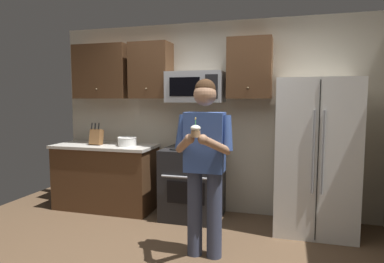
{
  "coord_description": "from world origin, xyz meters",
  "views": [
    {
      "loc": [
        1.02,
        -2.79,
        1.57
      ],
      "look_at": [
        0.13,
        0.33,
        1.25
      ],
      "focal_mm": 31.26,
      "sensor_mm": 36.0,
      "label": 1
    }
  ],
  "objects_px": {
    "person": "(204,158)",
    "knife_block": "(96,137)",
    "oven_range": "(193,183)",
    "cupcake": "(196,131)",
    "refrigerator": "(315,156)",
    "bowl_large_white": "(127,141)",
    "microwave": "(195,87)"
  },
  "relations": [
    {
      "from": "person",
      "to": "knife_block",
      "type": "bearing_deg",
      "value": 151.03
    },
    {
      "from": "oven_range",
      "to": "cupcake",
      "type": "relative_size",
      "value": 5.36
    },
    {
      "from": "knife_block",
      "to": "cupcake",
      "type": "distance_m",
      "value": 2.27
    },
    {
      "from": "refrigerator",
      "to": "bowl_large_white",
      "type": "height_order",
      "value": "refrigerator"
    },
    {
      "from": "refrigerator",
      "to": "microwave",
      "type": "bearing_deg",
      "value": 173.97
    },
    {
      "from": "knife_block",
      "to": "cupcake",
      "type": "xyz_separation_m",
      "value": [
        1.82,
        -1.33,
        0.26
      ]
    },
    {
      "from": "cupcake",
      "to": "oven_range",
      "type": "bearing_deg",
      "value": 106.67
    },
    {
      "from": "microwave",
      "to": "refrigerator",
      "type": "bearing_deg",
      "value": -6.03
    },
    {
      "from": "refrigerator",
      "to": "knife_block",
      "type": "height_order",
      "value": "refrigerator"
    },
    {
      "from": "refrigerator",
      "to": "bowl_large_white",
      "type": "relative_size",
      "value": 6.85
    },
    {
      "from": "bowl_large_white",
      "to": "cupcake",
      "type": "bearing_deg",
      "value": -45.17
    },
    {
      "from": "refrigerator",
      "to": "oven_range",
      "type": "bearing_deg",
      "value": 178.5
    },
    {
      "from": "microwave",
      "to": "cupcake",
      "type": "bearing_deg",
      "value": -74.61
    },
    {
      "from": "microwave",
      "to": "person",
      "type": "relative_size",
      "value": 0.42
    },
    {
      "from": "microwave",
      "to": "knife_block",
      "type": "height_order",
      "value": "microwave"
    },
    {
      "from": "person",
      "to": "cupcake",
      "type": "relative_size",
      "value": 10.13
    },
    {
      "from": "oven_range",
      "to": "cupcake",
      "type": "distance_m",
      "value": 1.65
    },
    {
      "from": "oven_range",
      "to": "person",
      "type": "relative_size",
      "value": 0.53
    },
    {
      "from": "person",
      "to": "microwave",
      "type": "bearing_deg",
      "value": 109.48
    },
    {
      "from": "bowl_large_white",
      "to": "person",
      "type": "height_order",
      "value": "person"
    },
    {
      "from": "knife_block",
      "to": "bowl_large_white",
      "type": "xyz_separation_m",
      "value": [
        0.46,
        0.03,
        -0.05
      ]
    },
    {
      "from": "microwave",
      "to": "person",
      "type": "xyz_separation_m",
      "value": [
        0.41,
        -1.15,
        -0.72
      ]
    },
    {
      "from": "oven_range",
      "to": "knife_block",
      "type": "distance_m",
      "value": 1.52
    },
    {
      "from": "oven_range",
      "to": "person",
      "type": "bearing_deg",
      "value": -68.47
    },
    {
      "from": "microwave",
      "to": "bowl_large_white",
      "type": "relative_size",
      "value": 2.82
    },
    {
      "from": "knife_block",
      "to": "cupcake",
      "type": "height_order",
      "value": "cupcake"
    },
    {
      "from": "microwave",
      "to": "knife_block",
      "type": "bearing_deg",
      "value": -173.98
    },
    {
      "from": "knife_block",
      "to": "person",
      "type": "relative_size",
      "value": 0.18
    },
    {
      "from": "person",
      "to": "refrigerator",
      "type": "bearing_deg",
      "value": 42.38
    },
    {
      "from": "microwave",
      "to": "cupcake",
      "type": "height_order",
      "value": "microwave"
    },
    {
      "from": "knife_block",
      "to": "refrigerator",
      "type": "bearing_deg",
      "value": -0.2
    },
    {
      "from": "bowl_large_white",
      "to": "microwave",
      "type": "bearing_deg",
      "value": 7.15
    }
  ]
}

